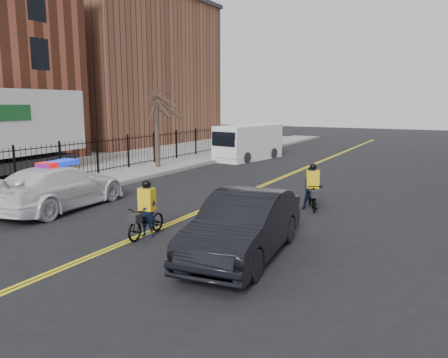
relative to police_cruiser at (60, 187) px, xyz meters
name	(u,v)px	position (x,y,z in m)	size (l,w,h in m)	color
ground	(161,228)	(4.84, -0.30, -0.83)	(120.00, 120.00, 0.00)	black
center_line_left	(260,186)	(4.76, 7.70, -0.82)	(0.10, 60.00, 0.01)	yellow
center_line_right	(263,186)	(4.92, 7.70, -0.82)	(0.10, 60.00, 0.01)	yellow
sidewalk	(138,173)	(-2.66, 7.70, -0.75)	(3.00, 60.00, 0.15)	gray
curb	(160,175)	(-1.16, 7.70, -0.75)	(0.20, 60.00, 0.15)	gray
iron_fence	(117,155)	(-4.16, 7.70, 0.17)	(0.12, 28.00, 2.00)	black
lot_pad	(15,162)	(-13.16, 7.70, -0.82)	(18.00, 60.00, 0.02)	gray
warehouse_far	(117,72)	(-18.16, 23.70, 6.17)	(14.00, 18.00, 14.00)	brown
street_tree	(157,109)	(-2.76, 9.70, 2.71)	(3.20, 3.20, 4.80)	#372820
police_cruiser	(60,187)	(0.00, 0.00, 0.00)	(2.82, 5.84, 1.80)	white
dark_sedan	(244,225)	(8.31, -1.40, 0.01)	(1.76, 5.06, 1.67)	black
cargo_van	(247,143)	(-0.01, 16.30, 0.34)	(2.99, 5.95, 2.38)	white
cyclist_near	(147,217)	(5.07, -1.23, -0.23)	(0.72, 1.78, 1.72)	black
cyclist_far	(312,192)	(8.34, 4.35, -0.14)	(1.18, 1.75, 1.73)	black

